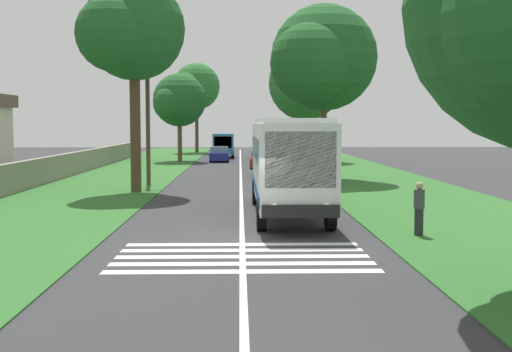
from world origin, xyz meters
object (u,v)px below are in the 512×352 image
(trailing_car_1, at_px, (261,160))
(roadside_tree_left_0, at_px, (195,88))
(roadside_tree_left_2, at_px, (178,102))
(utility_pole, at_px, (148,121))
(trailing_minibus_0, at_px, (224,143))
(roadside_tree_right_0, at_px, (320,61))
(roadside_tree_right_2, at_px, (304,85))
(coach_bus, at_px, (288,160))
(roadside_tree_left_1, at_px, (130,33))
(trailing_car_0, at_px, (268,166))
(trailing_car_2, at_px, (219,155))
(pedestrian, at_px, (419,208))

(trailing_car_1, xyz_separation_m, roadside_tree_left_0, (28.57, 7.20, 7.28))
(roadside_tree_left_0, relative_size, roadside_tree_left_2, 1.33)
(trailing_car_1, bearing_deg, utility_pole, 155.14)
(trailing_car_1, relative_size, trailing_minibus_0, 0.72)
(utility_pole, bearing_deg, roadside_tree_right_0, -72.88)
(trailing_minibus_0, bearing_deg, roadside_tree_right_2, -135.86)
(coach_bus, distance_m, roadside_tree_left_2, 37.55)
(trailing_car_1, distance_m, roadside_tree_left_2, 12.79)
(roadside_tree_right_2, height_order, utility_pole, roadside_tree_right_2)
(roadside_tree_left_1, relative_size, roadside_tree_left_2, 1.34)
(trailing_car_0, height_order, roadside_tree_left_1, roadside_tree_left_1)
(trailing_car_1, distance_m, trailing_minibus_0, 17.06)
(trailing_car_2, xyz_separation_m, roadside_tree_left_2, (0.15, 3.81, 4.94))
(roadside_tree_left_2, bearing_deg, utility_pole, -178.91)
(trailing_minibus_0, distance_m, roadside_tree_right_2, 12.40)
(roadside_tree_left_2, relative_size, roadside_tree_right_2, 0.76)
(roadside_tree_left_2, height_order, utility_pole, roadside_tree_left_2)
(trailing_car_2, bearing_deg, roadside_tree_right_2, -91.83)
(coach_bus, bearing_deg, roadside_tree_right_2, -6.54)
(roadside_tree_left_1, xyz_separation_m, pedestrian, (-13.85, -11.23, -7.29))
(roadside_tree_left_2, height_order, roadside_tree_right_0, roadside_tree_right_0)
(trailing_car_2, bearing_deg, coach_bus, -174.10)
(trailing_car_1, height_order, utility_pole, utility_pole)
(trailing_minibus_0, height_order, roadside_tree_left_0, roadside_tree_left_0)
(trailing_car_2, distance_m, utility_pole, 24.48)
(trailing_minibus_0, bearing_deg, trailing_car_2, 178.42)
(trailing_minibus_0, height_order, utility_pole, utility_pole)
(trailing_car_0, height_order, roadside_tree_left_0, roadside_tree_left_0)
(trailing_minibus_0, height_order, pedestrian, trailing_minibus_0)
(roadside_tree_left_1, distance_m, utility_pole, 5.83)
(utility_pole, bearing_deg, trailing_car_0, -45.22)
(roadside_tree_right_0, bearing_deg, trailing_minibus_0, 13.17)
(roadside_tree_left_0, xyz_separation_m, utility_pole, (-43.62, -0.23, -4.21))
(roadside_tree_left_1, relative_size, roadside_tree_right_0, 1.01)
(trailing_car_0, distance_m, utility_pole, 10.54)
(coach_bus, distance_m, trailing_car_0, 19.57)
(trailing_car_1, relative_size, pedestrian, 2.54)
(roadside_tree_left_0, height_order, roadside_tree_right_0, roadside_tree_left_0)
(trailing_car_2, bearing_deg, trailing_car_0, -167.33)
(trailing_car_2, distance_m, pedestrian, 42.32)
(trailing_car_0, height_order, trailing_minibus_0, trailing_minibus_0)
(roadside_tree_right_2, bearing_deg, coach_bus, 173.46)
(trailing_car_2, relative_size, utility_pole, 0.60)
(utility_pole, bearing_deg, trailing_car_1, -24.86)
(roadside_tree_right_2, bearing_deg, trailing_car_2, 88.17)
(trailing_minibus_0, distance_m, roadside_tree_left_2, 9.46)
(coach_bus, height_order, roadside_tree_left_2, roadside_tree_left_2)
(coach_bus, xyz_separation_m, trailing_car_0, (19.51, -0.04, -1.48))
(roadside_tree_left_1, bearing_deg, trailing_car_1, -21.26)
(coach_bus, xyz_separation_m, trailing_minibus_0, (44.15, 3.56, -0.60))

